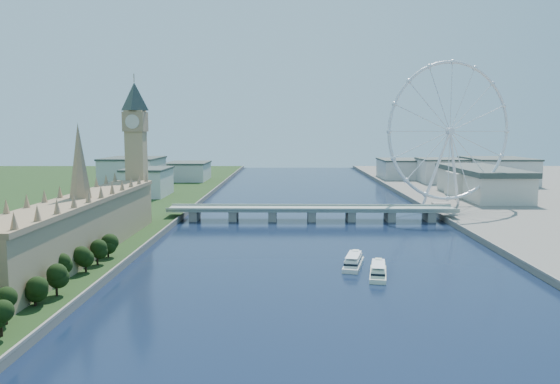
{
  "coord_description": "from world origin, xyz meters",
  "views": [
    {
      "loc": [
        -17.62,
        -115.0,
        69.36
      ],
      "look_at": [
        -22.82,
        210.0,
        32.13
      ],
      "focal_mm": 35.0,
      "sensor_mm": 36.0,
      "label": 1
    }
  ],
  "objects": [
    {
      "name": "tree_row",
      "position": [
        -113.0,
        66.0,
        9.56
      ],
      "size": [
        8.09,
        200.09,
        21.21
      ],
      "color": "black",
      "rests_on": "ground"
    },
    {
      "name": "parliament_range",
      "position": [
        -128.0,
        170.0,
        18.48
      ],
      "size": [
        24.0,
        200.0,
        70.0
      ],
      "color": "tan",
      "rests_on": "ground"
    },
    {
      "name": "big_ben",
      "position": [
        -128.0,
        278.0,
        66.57
      ],
      "size": [
        20.02,
        20.02,
        110.0
      ],
      "color": "tan",
      "rests_on": "ground"
    },
    {
      "name": "westminster_bridge",
      "position": [
        0.0,
        300.0,
        6.63
      ],
      "size": [
        220.0,
        22.0,
        9.5
      ],
      "color": "gray",
      "rests_on": "ground"
    },
    {
      "name": "london_eye",
      "position": [
        119.98,
        355.08,
        67.52
      ],
      "size": [
        113.6,
        39.12,
        124.3
      ],
      "color": "silver",
      "rests_on": "ground"
    },
    {
      "name": "county_hall",
      "position": [
        175.0,
        430.0,
        0.0
      ],
      "size": [
        54.0,
        144.0,
        35.0
      ],
      "primitive_type": null,
      "color": "beige",
      "rests_on": "ground"
    },
    {
      "name": "city_skyline",
      "position": [
        39.22,
        560.08,
        16.96
      ],
      "size": [
        505.0,
        280.0,
        32.0
      ],
      "color": "beige",
      "rests_on": "ground"
    },
    {
      "name": "tour_boat_near",
      "position": [
        15.3,
        156.17,
        0.0
      ],
      "size": [
        15.31,
        32.64,
        7.01
      ],
      "primitive_type": null,
      "rotation": [
        0.0,
        0.0,
        -0.24
      ],
      "color": "silver",
      "rests_on": "ground"
    },
    {
      "name": "tour_boat_far",
      "position": [
        24.93,
        138.26,
        0.0
      ],
      "size": [
        13.06,
        31.76,
        6.83
      ],
      "primitive_type": null,
      "rotation": [
        0.0,
        0.0,
        -0.17
      ],
      "color": "beige",
      "rests_on": "ground"
    }
  ]
}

